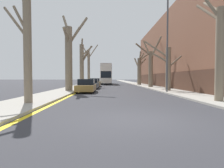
% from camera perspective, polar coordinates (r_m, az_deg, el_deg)
% --- Properties ---
extents(ground_plane, '(300.00, 300.00, 0.00)m').
position_cam_1_polar(ground_plane, '(6.15, 8.63, -11.80)').
color(ground_plane, '#333338').
extents(sidewalk_left, '(2.96, 120.00, 0.12)m').
position_cam_1_polar(sidewalk_left, '(56.10, -6.19, 0.56)').
color(sidewalk_left, '#A39E93').
rests_on(sidewalk_left, ground).
extents(sidewalk_right, '(2.96, 120.00, 0.12)m').
position_cam_1_polar(sidewalk_right, '(56.32, 5.61, 0.57)').
color(sidewalk_right, '#A39E93').
rests_on(sidewalk_right, ground).
extents(building_facade_right, '(10.08, 31.96, 10.93)m').
position_cam_1_polar(building_facade_right, '(31.56, 23.90, 9.10)').
color(building_facade_right, brown).
rests_on(building_facade_right, ground).
extents(kerb_line_stripe, '(0.24, 120.00, 0.01)m').
position_cam_1_polar(kerb_line_stripe, '(55.99, -4.50, 0.51)').
color(kerb_line_stripe, yellow).
rests_on(kerb_line_stripe, ground).
extents(street_tree_left_0, '(2.00, 1.78, 8.08)m').
position_cam_1_polar(street_tree_left_0, '(10.82, -26.29, 12.58)').
color(street_tree_left_0, '#7A6B56').
rests_on(street_tree_left_0, ground).
extents(street_tree_left_1, '(3.16, 3.71, 8.73)m').
position_cam_1_polar(street_tree_left_1, '(19.52, -13.81, 9.55)').
color(street_tree_left_1, '#7A6B56').
rests_on(street_tree_left_1, ground).
extents(street_tree_left_2, '(2.13, 3.23, 7.83)m').
position_cam_1_polar(street_tree_left_2, '(30.09, -9.66, 6.63)').
color(street_tree_left_2, '#7A6B56').
rests_on(street_tree_left_2, ground).
extents(street_tree_left_3, '(2.97, 3.73, 9.03)m').
position_cam_1_polar(street_tree_left_3, '(39.97, -7.56, 5.69)').
color(street_tree_left_3, '#7A6B56').
rests_on(street_tree_left_3, ground).
extents(street_tree_right_0, '(3.55, 3.77, 8.04)m').
position_cam_1_polar(street_tree_right_0, '(12.23, 31.52, 11.78)').
color(street_tree_right_0, '#7A6B56').
rests_on(street_tree_right_0, ground).
extents(street_tree_right_1, '(3.78, 2.08, 5.78)m').
position_cam_1_polar(street_tree_right_1, '(19.92, 17.58, 5.27)').
color(street_tree_right_1, '#7A6B56').
rests_on(street_tree_right_1, ground).
extents(street_tree_right_2, '(4.37, 4.30, 7.38)m').
position_cam_1_polar(street_tree_right_2, '(27.17, 12.51, 6.20)').
color(street_tree_right_2, '#7A6B56').
rests_on(street_tree_right_2, ground).
extents(street_tree_right_3, '(2.98, 5.08, 6.60)m').
position_cam_1_polar(street_tree_right_3, '(35.35, 9.01, 4.87)').
color(street_tree_right_3, '#7A6B56').
rests_on(street_tree_right_3, ground).
extents(double_decker_bus, '(2.46, 11.02, 4.55)m').
position_cam_1_polar(double_decker_bus, '(41.61, -1.88, 3.53)').
color(double_decker_bus, silver).
rests_on(double_decker_bus, ground).
extents(parked_car_0, '(1.74, 4.07, 1.35)m').
position_cam_1_polar(parked_car_0, '(18.04, -8.35, -0.64)').
color(parked_car_0, olive).
rests_on(parked_car_0, ground).
extents(parked_car_1, '(1.82, 4.50, 1.32)m').
position_cam_1_polar(parked_car_1, '(23.94, -6.62, 0.00)').
color(parked_car_1, '#4C5156').
rests_on(parked_car_1, ground).
extents(parked_car_2, '(1.77, 4.17, 1.40)m').
position_cam_1_polar(parked_car_2, '(29.46, -5.63, 0.44)').
color(parked_car_2, olive).
rests_on(parked_car_2, ground).
extents(lamp_post, '(1.40, 0.20, 9.48)m').
position_cam_1_polar(lamp_post, '(18.28, 17.38, 13.74)').
color(lamp_post, '#4C4F54').
rests_on(lamp_post, ground).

